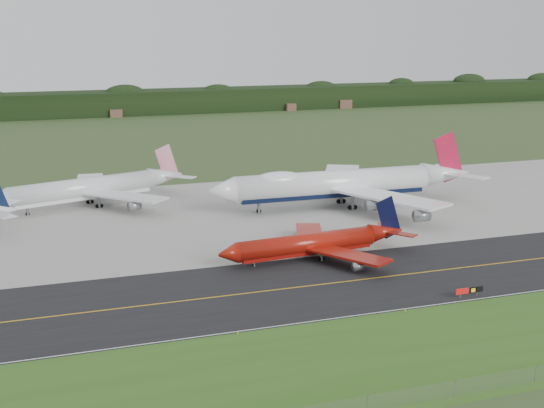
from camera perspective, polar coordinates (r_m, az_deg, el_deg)
The scene contains 14 objects.
ground at distance 141.14m, azimuth 5.11°, elevation -5.31°, with size 600.00×600.00×0.00m, color #2E4620.
grass_verge at distance 112.38m, azimuth 12.57°, elevation -10.59°, with size 400.00×30.00×0.01m, color #2F5B1A.
taxiway at distance 137.71m, azimuth 5.79°, elevation -5.80°, with size 400.00×32.00×0.02m, color black.
apron at distance 186.90m, azimuth -1.32°, elevation -0.61°, with size 400.00×78.00×0.01m, color gray.
taxiway_centreline at distance 137.70m, azimuth 5.79°, elevation -5.80°, with size 400.00×0.40×0.00m, color #C68A12.
taxiway_edge_line at distance 124.71m, azimuth 8.82°, elevation -7.96°, with size 400.00×0.25×0.00m, color silver.
perimeter_fence at distance 102.21m, azimuth 16.50°, elevation -12.66°, with size 320.00×0.10×320.00m.
horizon_treeline at distance 401.28m, azimuth -11.26°, elevation 7.39°, with size 700.00×25.00×12.00m.
jet_ba_747 at distance 191.75m, azimuth 5.26°, elevation 1.55°, with size 70.94×58.90×17.87m.
jet_red_737 at distance 149.75m, azimuth 3.35°, elevation -2.96°, with size 40.77×33.10×11.00m.
jet_star_tail at distance 197.73m, azimuth -13.34°, elevation 1.17°, with size 51.44×41.93×13.86m.
taxiway_sign at distance 132.98m, azimuth 14.64°, elevation -6.32°, with size 5.27×0.23×1.76m.
edge_marker_left at distance 114.53m, azimuth -2.61°, elevation -9.66°, with size 0.16×0.16×0.50m, color yellow.
edge_marker_center at distance 124.88m, azimuth 9.99°, elevation -7.87°, with size 0.16×0.16×0.50m, color yellow.
Camera 1 is at (-55.71, -121.67, 44.88)m, focal length 50.00 mm.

